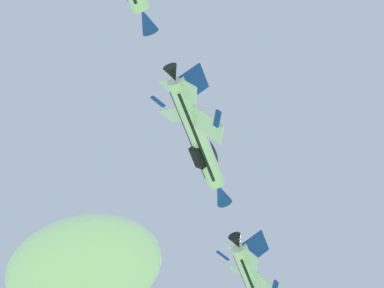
# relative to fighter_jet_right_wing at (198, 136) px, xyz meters

# --- Properties ---
(cloud_high_distant) EXTENTS (41.45, 30.67, 12.45)m
(cloud_high_distant) POSITION_rel_fighter_jet_right_wing_xyz_m (-68.47, 75.97, 107.86)
(cloud_high_distant) COLOR white
(fighter_jet_right_wing) EXTENTS (7.15, 15.96, 7.87)m
(fighter_jet_right_wing) POSITION_rel_fighter_jet_right_wing_xyz_m (0.00, 0.00, 0.00)
(fighter_jet_right_wing) COLOR white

